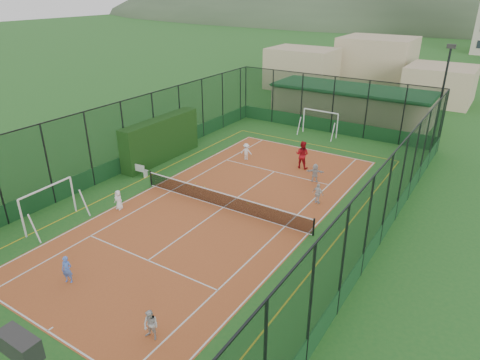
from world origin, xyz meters
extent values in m
plane|color=#205F22|center=(0.00, 0.00, 0.00)|extent=(300.00, 300.00, 0.00)
cube|color=#AA4B25|center=(0.00, 0.00, 0.01)|extent=(11.17, 23.97, 0.01)
cube|color=black|center=(-8.30, 3.89, 1.61)|extent=(1.10, 7.34, 3.21)
imported|color=white|center=(-5.08, -3.46, 0.61)|extent=(0.60, 0.40, 1.20)
imported|color=#5480EF|center=(-1.83, -9.48, 0.66)|extent=(0.56, 0.48, 1.31)
imported|color=silver|center=(3.65, -9.99, 0.65)|extent=(0.66, 0.53, 1.27)
imported|color=white|center=(-2.90, 7.28, 0.66)|extent=(0.94, 0.70, 1.29)
imported|color=silver|center=(4.50, 3.54, 0.66)|extent=(0.81, 0.46, 1.30)
imported|color=silver|center=(3.08, 6.37, 0.65)|extent=(1.24, 0.76, 1.28)
imported|color=#AC121B|center=(1.30, 8.12, 1.02)|extent=(1.00, 0.79, 2.02)
sphere|color=#CCE033|center=(-2.66, 1.68, 0.04)|extent=(0.07, 0.07, 0.07)
sphere|color=#CCE033|center=(-3.49, 1.76, 0.04)|extent=(0.07, 0.07, 0.07)
sphere|color=#CCE033|center=(-3.27, 1.20, 0.04)|extent=(0.07, 0.07, 0.07)
sphere|color=#CCE033|center=(1.00, 1.21, 0.04)|extent=(0.07, 0.07, 0.07)
camera|label=1|loc=(12.96, -18.44, 12.09)|focal=32.00mm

